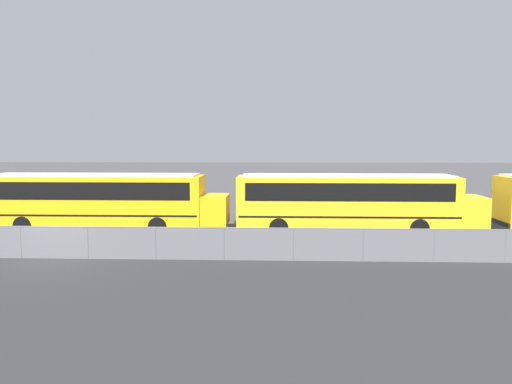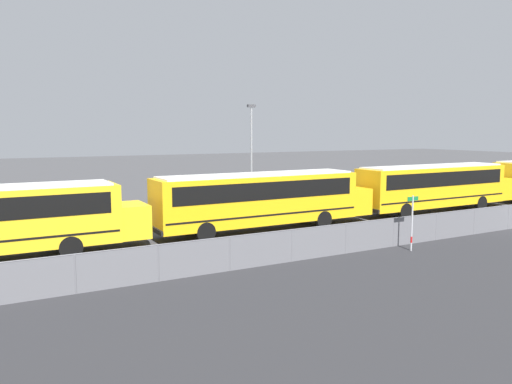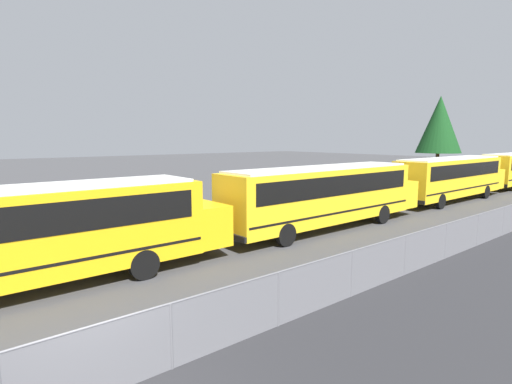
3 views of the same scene
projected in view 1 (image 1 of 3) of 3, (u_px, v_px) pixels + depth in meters
name	position (u px, v px, depth m)	size (l,w,h in m)	color
ground_plane	(55.00, 259.00, 22.26)	(200.00, 200.00, 0.00)	#424244
fence	(54.00, 242.00, 22.18)	(112.39, 0.07, 1.47)	#9EA0A5
school_bus_3	(102.00, 197.00, 28.65)	(13.82, 2.58, 3.35)	yellow
school_bus_4	(352.00, 199.00, 28.05)	(13.82, 2.58, 3.35)	yellow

